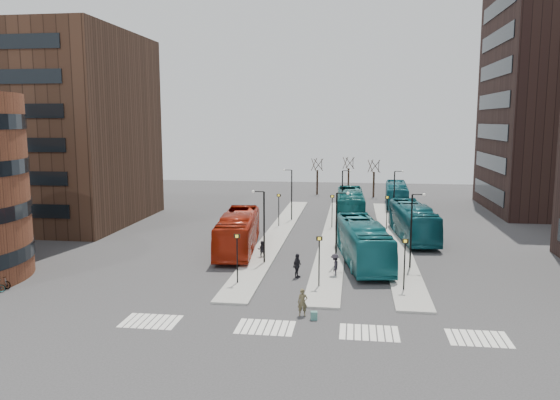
# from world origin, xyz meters

# --- Properties ---
(ground) EXTENTS (160.00, 160.00, 0.00)m
(ground) POSITION_xyz_m (0.00, 0.00, 0.00)
(ground) COLOR #2E2E31
(ground) RESTS_ON ground
(island_left) EXTENTS (2.50, 45.00, 0.15)m
(island_left) POSITION_xyz_m (-4.00, 30.00, 0.07)
(island_left) COLOR gray
(island_left) RESTS_ON ground
(island_mid) EXTENTS (2.50, 45.00, 0.15)m
(island_mid) POSITION_xyz_m (2.00, 30.00, 0.07)
(island_mid) COLOR gray
(island_mid) RESTS_ON ground
(island_right) EXTENTS (2.50, 45.00, 0.15)m
(island_right) POSITION_xyz_m (8.00, 30.00, 0.07)
(island_right) COLOR gray
(island_right) RESTS_ON ground
(suitcase) EXTENTS (0.44, 0.37, 0.51)m
(suitcase) POSITION_xyz_m (1.73, 5.62, 0.26)
(suitcase) COLOR navy
(suitcase) RESTS_ON ground
(red_bus) EXTENTS (4.26, 13.06, 3.57)m
(red_bus) POSITION_xyz_m (-6.56, 22.32, 1.79)
(red_bus) COLOR #9B1F0B
(red_bus) RESTS_ON ground
(teal_bus_a) EXTENTS (4.98, 13.20, 3.59)m
(teal_bus_a) POSITION_xyz_m (4.81, 19.47, 1.79)
(teal_bus_a) COLOR #15636B
(teal_bus_a) RESTS_ON ground
(teal_bus_b) EXTENTS (3.44, 13.24, 3.67)m
(teal_bus_b) POSITION_xyz_m (3.56, 39.73, 1.83)
(teal_bus_b) COLOR #135D60
(teal_bus_b) RESTS_ON ground
(teal_bus_c) EXTENTS (4.20, 12.96, 3.55)m
(teal_bus_c) POSITION_xyz_m (10.00, 29.98, 1.77)
(teal_bus_c) COLOR #13545F
(teal_bus_c) RESTS_ON ground
(teal_bus_d) EXTENTS (3.31, 12.15, 3.35)m
(teal_bus_d) POSITION_xyz_m (9.88, 51.17, 1.68)
(teal_bus_d) COLOR #16606F
(teal_bus_d) RESTS_ON ground
(traveller) EXTENTS (0.67, 0.48, 1.71)m
(traveller) POSITION_xyz_m (0.97, 6.20, 0.86)
(traveller) COLOR brown
(traveller) RESTS_ON ground
(commuter_a) EXTENTS (0.82, 0.68, 1.54)m
(commuter_a) POSITION_xyz_m (-3.95, 19.97, 0.77)
(commuter_a) COLOR black
(commuter_a) RESTS_ON ground
(commuter_b) EXTENTS (0.84, 1.20, 1.89)m
(commuter_b) POSITION_xyz_m (-0.24, 14.36, 0.95)
(commuter_b) COLOR black
(commuter_b) RESTS_ON ground
(commuter_c) EXTENTS (0.69, 1.19, 1.82)m
(commuter_c) POSITION_xyz_m (2.63, 14.96, 0.91)
(commuter_c) COLOR black
(commuter_c) RESTS_ON ground
(bicycle_mid) EXTENTS (1.65, 0.64, 0.97)m
(bicycle_mid) POSITION_xyz_m (-21.00, 8.68, 0.48)
(bicycle_mid) COLOR gray
(bicycle_mid) RESTS_ON ground
(crosswalk_stripes) EXTENTS (22.35, 2.40, 0.01)m
(crosswalk_stripes) POSITION_xyz_m (1.75, 4.00, 0.01)
(crosswalk_stripes) COLOR silver
(crosswalk_stripes) RESTS_ON ground
(office_block) EXTENTS (25.00, 20.12, 22.00)m
(office_block) POSITION_xyz_m (-34.00, 33.98, 11.00)
(office_block) COLOR #412A1E
(office_block) RESTS_ON ground
(sign_poles) EXTENTS (12.45, 22.12, 3.65)m
(sign_poles) POSITION_xyz_m (1.60, 23.00, 2.41)
(sign_poles) COLOR black
(sign_poles) RESTS_ON ground
(lamp_posts) EXTENTS (14.04, 20.24, 6.12)m
(lamp_posts) POSITION_xyz_m (2.64, 28.00, 3.58)
(lamp_posts) COLOR black
(lamp_posts) RESTS_ON ground
(bare_trees) EXTENTS (10.97, 8.14, 5.90)m
(bare_trees) POSITION_xyz_m (2.67, 62.67, 2.72)
(bare_trees) COLOR black
(bare_trees) RESTS_ON ground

